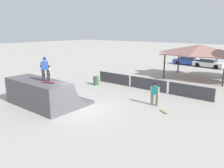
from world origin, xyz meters
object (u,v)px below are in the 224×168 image
at_px(bystander_walking, 155,92).
at_px(parked_car_white, 209,63).
at_px(skateboard_on_ground, 164,112).
at_px(parked_car_blue, 188,61).
at_px(skateboard_on_deck, 49,82).
at_px(trash_bin, 96,81).
at_px(skater_on_deck, 45,67).

relative_size(bystander_walking, parked_car_white, 0.38).
relative_size(bystander_walking, skateboard_on_ground, 2.27).
bearing_deg(parked_car_blue, skateboard_on_deck, -94.81).
bearing_deg(trash_bin, parked_car_blue, 82.35).
xyz_separation_m(bystander_walking, trash_bin, (-7.31, 1.80, -0.58)).
relative_size(skateboard_on_deck, skateboard_on_ground, 1.16).
bearing_deg(skater_on_deck, skateboard_on_ground, -1.46).
bearing_deg(bystander_walking, skateboard_on_ground, 135.59).
bearing_deg(skateboard_on_deck, parked_car_white, 64.13).
bearing_deg(trash_bin, parked_car_white, 72.32).
distance_m(skateboard_on_deck, parked_car_blue, 25.43).
height_order(skateboard_on_deck, bystander_walking, skateboard_on_deck).
relative_size(skater_on_deck, skateboard_on_deck, 1.88).
height_order(trash_bin, parked_car_white, parked_car_white).
distance_m(skateboard_on_ground, trash_bin, 8.92).
distance_m(skater_on_deck, skateboard_on_deck, 1.08).
bearing_deg(skateboard_on_deck, skateboard_on_ground, 17.16).
bearing_deg(skater_on_deck, skateboard_on_deck, -53.18).
relative_size(parked_car_blue, parked_car_white, 1.04).
xyz_separation_m(skateboard_on_deck, trash_bin, (-2.36, 7.03, -1.51)).
relative_size(skateboard_on_ground, parked_car_white, 0.17).
distance_m(skater_on_deck, skateboard_on_ground, 8.38).
height_order(bystander_walking, parked_car_blue, bystander_walking).
height_order(skateboard_on_ground, parked_car_white, parked_car_white).
height_order(bystander_walking, trash_bin, bystander_walking).
bearing_deg(bystander_walking, parked_car_white, -93.74).
xyz_separation_m(skater_on_deck, skateboard_on_ground, (6.73, 4.17, -2.76)).
xyz_separation_m(skateboard_on_deck, bystander_walking, (4.96, 5.23, -0.93)).
xyz_separation_m(skater_on_deck, trash_bin, (-1.77, 6.82, -2.39)).
distance_m(parked_car_blue, parked_car_white, 3.25).
relative_size(skateboard_on_deck, bystander_walking, 0.51).
bearing_deg(bystander_walking, trash_bin, -22.45).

